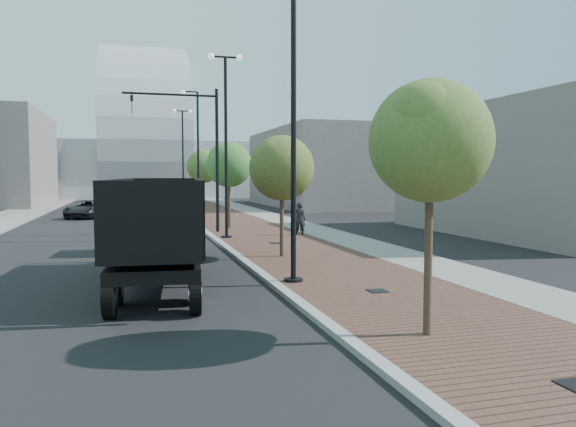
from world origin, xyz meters
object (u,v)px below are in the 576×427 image
object	(u,v)px
white_sedan	(158,228)
pedestrian	(299,220)
dump_truck	(164,229)
dark_car_mid	(87,209)

from	to	relation	value
white_sedan	pedestrian	xyz separation A→B (m)	(7.34, 0.44, 0.24)
dump_truck	pedestrian	size ratio (longest dim) A/B	7.28
white_sedan	dark_car_mid	xyz separation A→B (m)	(-4.46, 17.18, -0.01)
dark_car_mid	white_sedan	bearing A→B (deg)	-57.84
dark_car_mid	pedestrian	size ratio (longest dim) A/B	2.65
dump_truck	white_sedan	distance (m)	6.99
dump_truck	dark_car_mid	bearing A→B (deg)	105.59
white_sedan	pedestrian	bearing A→B (deg)	18.70
white_sedan	dark_car_mid	world-z (taller)	white_sedan
white_sedan	pedestrian	distance (m)	7.35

